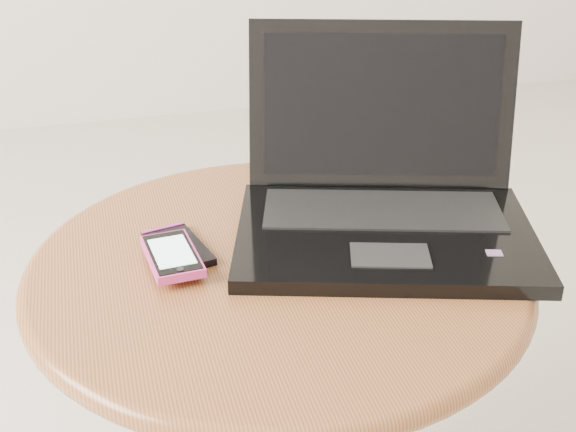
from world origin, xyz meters
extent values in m
cylinder|color=#5C3218|center=(0.00, -0.03, 0.26)|extent=(0.10, 0.10, 0.45)
cylinder|color=brown|center=(0.00, -0.03, 0.50)|extent=(0.61, 0.61, 0.03)
torus|color=brown|center=(0.00, -0.03, 0.50)|extent=(0.65, 0.65, 0.03)
cube|color=black|center=(0.15, -0.02, 0.52)|extent=(0.45, 0.37, 0.02)
cube|color=black|center=(0.16, 0.03, 0.53)|extent=(0.34, 0.21, 0.00)
cube|color=black|center=(0.12, -0.09, 0.53)|extent=(0.11, 0.09, 0.00)
cube|color=red|center=(0.25, -0.12, 0.53)|extent=(0.02, 0.02, 0.00)
cube|color=black|center=(0.19, 0.13, 0.65)|extent=(0.38, 0.17, 0.23)
cube|color=black|center=(0.19, 0.12, 0.65)|extent=(0.33, 0.14, 0.20)
cube|color=black|center=(-0.12, 0.02, 0.52)|extent=(0.09, 0.13, 0.01)
cube|color=#A52278|center=(-0.13, 0.07, 0.52)|extent=(0.06, 0.02, 0.00)
cube|color=#D53587|center=(-0.13, -0.01, 0.53)|extent=(0.07, 0.11, 0.01)
cube|color=black|center=(-0.13, -0.01, 0.53)|extent=(0.06, 0.11, 0.00)
cube|color=#BFECEF|center=(-0.13, -0.01, 0.54)|extent=(0.05, 0.08, 0.00)
cylinder|color=black|center=(-0.13, -0.06, 0.54)|extent=(0.01, 0.01, 0.00)
camera|label=1|loc=(-0.21, -0.85, 1.01)|focal=48.19mm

